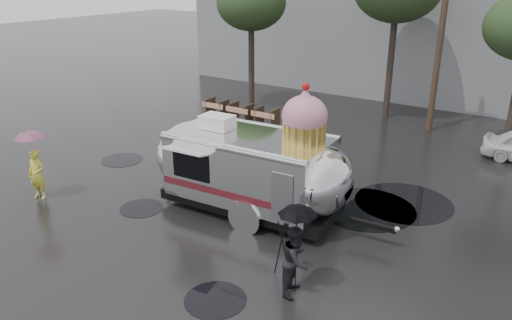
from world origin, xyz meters
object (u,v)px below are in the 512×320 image
Objects in this scene: person_left at (37,175)px; tripod at (286,244)px; person_right at (296,260)px; airstream_trailer at (253,166)px.

tripod is (9.03, 0.86, -0.04)m from person_left.
person_right is 0.88m from tripod.
tripod is at bearing -45.93° from airstream_trailer.
person_right is at bearing -60.77° from tripod.
person_left is (-6.48, -3.18, -0.70)m from airstream_trailer.
tripod is (-0.64, 0.60, -0.06)m from person_right.
person_right is (3.19, -2.93, -0.68)m from airstream_trailer.
person_right reaches higher than tripod.
airstream_trailer is 5.85× the size of tripod.
person_right reaches higher than person_left.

